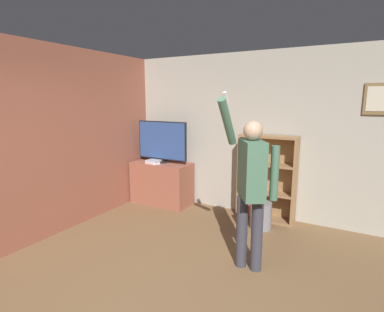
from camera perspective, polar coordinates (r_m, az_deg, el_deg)
wall_back at (r=5.13m, az=10.78°, el=3.97°), size 6.25×0.09×2.70m
wall_side_brick at (r=4.99m, az=-20.13°, el=3.30°), size 0.06×4.76×2.70m
tv_ledge at (r=5.69m, az=-5.74°, el=-5.11°), size 1.11×0.54×0.78m
television at (r=5.55m, az=-5.72°, el=2.78°), size 1.03×0.22×0.77m
game_console at (r=5.55m, az=-7.37°, el=-1.07°), size 0.23×0.20×0.06m
remote_loose at (r=5.45m, az=-6.81°, el=-1.52°), size 0.10×0.14×0.02m
bookshelf at (r=5.01m, az=13.03°, el=-4.60°), size 0.91×0.28×1.39m
person at (r=3.39m, az=11.16°, el=-4.76°), size 0.59×0.57×2.02m
waste_bin at (r=4.76m, az=12.95°, el=-10.95°), size 0.32×0.32×0.41m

